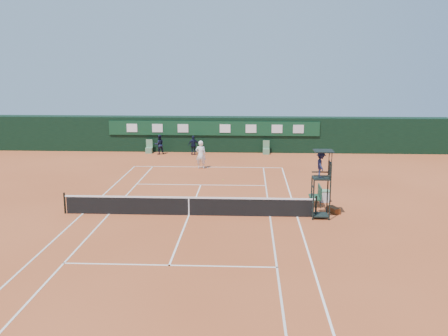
% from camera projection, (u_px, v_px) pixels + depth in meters
% --- Properties ---
extents(ground, '(90.00, 90.00, 0.00)m').
position_uv_depth(ground, '(189.00, 215.00, 25.36)').
color(ground, '#C2592D').
rests_on(ground, ground).
extents(court_lines, '(11.05, 23.85, 0.01)m').
position_uv_depth(court_lines, '(189.00, 215.00, 25.36)').
color(court_lines, silver).
rests_on(court_lines, ground).
extents(tennis_net, '(12.90, 0.10, 1.10)m').
position_uv_depth(tennis_net, '(189.00, 206.00, 25.26)').
color(tennis_net, black).
rests_on(tennis_net, ground).
extents(back_wall, '(40.00, 1.65, 3.00)m').
position_uv_depth(back_wall, '(214.00, 134.00, 43.36)').
color(back_wall, black).
rests_on(back_wall, ground).
extents(linesman_chair_left, '(0.55, 0.50, 1.15)m').
position_uv_depth(linesman_chair_left, '(149.00, 149.00, 42.64)').
color(linesman_chair_left, '#598965').
rests_on(linesman_chair_left, ground).
extents(linesman_chair_right, '(0.55, 0.50, 1.15)m').
position_uv_depth(linesman_chair_right, '(266.00, 150.00, 42.16)').
color(linesman_chair_right, '#588760').
rests_on(linesman_chair_right, ground).
extents(umpire_chair, '(0.96, 0.95, 3.42)m').
position_uv_depth(umpire_chair, '(321.00, 170.00, 24.47)').
color(umpire_chair, black).
rests_on(umpire_chair, ground).
extents(player_bench, '(0.56, 1.20, 1.10)m').
position_uv_depth(player_bench, '(317.00, 195.00, 26.99)').
color(player_bench, '#193F28').
rests_on(player_bench, ground).
extents(tennis_bag, '(0.63, 0.87, 0.30)m').
position_uv_depth(tennis_bag, '(334.00, 210.00, 25.76)').
color(tennis_bag, black).
rests_on(tennis_bag, ground).
extents(cooler, '(0.57, 0.57, 0.65)m').
position_uv_depth(cooler, '(324.00, 196.00, 27.80)').
color(cooler, silver).
rests_on(cooler, ground).
extents(tennis_ball, '(0.07, 0.07, 0.07)m').
position_uv_depth(tennis_ball, '(223.00, 180.00, 32.82)').
color(tennis_ball, yellow).
rests_on(tennis_ball, ground).
extents(player, '(0.77, 0.52, 2.06)m').
position_uv_depth(player, '(201.00, 155.00, 36.31)').
color(player, white).
rests_on(player, ground).
extents(ball_kid_left, '(0.99, 0.90, 1.65)m').
position_uv_depth(ball_kid_left, '(159.00, 145.00, 41.96)').
color(ball_kid_left, black).
rests_on(ball_kid_left, ground).
extents(ball_kid_right, '(1.03, 0.68, 1.63)m').
position_uv_depth(ball_kid_right, '(193.00, 145.00, 41.71)').
color(ball_kid_right, black).
rests_on(ball_kid_right, ground).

